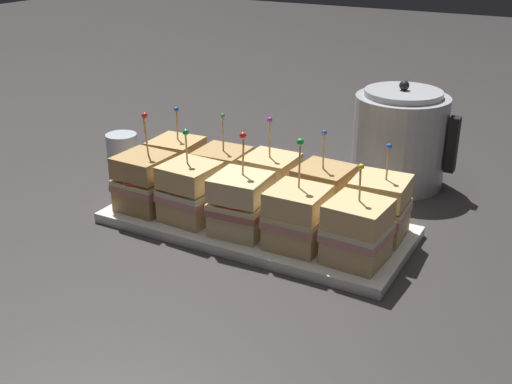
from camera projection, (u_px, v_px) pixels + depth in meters
The scene contains 14 objects.
ground_plane at pixel (256, 229), 1.15m from camera, with size 6.00×6.00×0.00m, color #383333.
serving_platter at pixel (256, 225), 1.15m from camera, with size 0.55×0.24×0.02m.
sandwich_front_far_left at pixel (145, 182), 1.17m from camera, with size 0.10×0.10×0.18m.
sandwich_front_left at pixel (190, 192), 1.13m from camera, with size 0.10×0.10×0.17m.
sandwich_front_center at pixel (239, 204), 1.09m from camera, with size 0.10×0.10×0.18m.
sandwich_front_right at pixel (297, 218), 1.04m from camera, with size 0.09×0.09×0.18m.
sandwich_front_far_right at pixel (357, 232), 0.99m from camera, with size 0.10×0.10×0.16m.
sandwich_back_far_left at pixel (177, 165), 1.26m from camera, with size 0.10×0.10×0.17m.
sandwich_back_left at pixel (223, 175), 1.21m from camera, with size 0.10×0.10×0.17m.
sandwich_back_center at pixel (269, 183), 1.17m from camera, with size 0.09×0.09×0.18m.
sandwich_back_right at pixel (323, 195), 1.12m from camera, with size 0.10×0.10×0.17m.
sandwich_back_far_right at pixel (379, 208), 1.07m from camera, with size 0.10×0.10×0.17m.
kettle_steel at pixel (400, 139), 1.32m from camera, with size 0.21×0.19×0.22m.
drinking_glass at pixel (123, 158), 1.34m from camera, with size 0.06×0.06×0.10m.
Camera 1 is at (0.50, -0.91, 0.52)m, focal length 45.00 mm.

